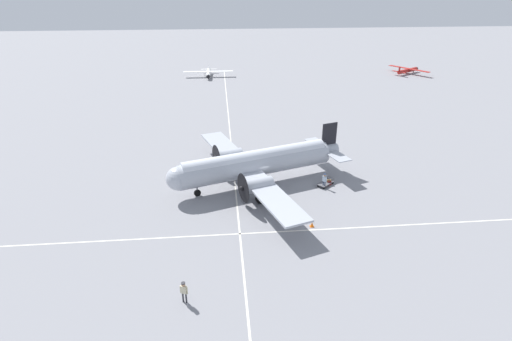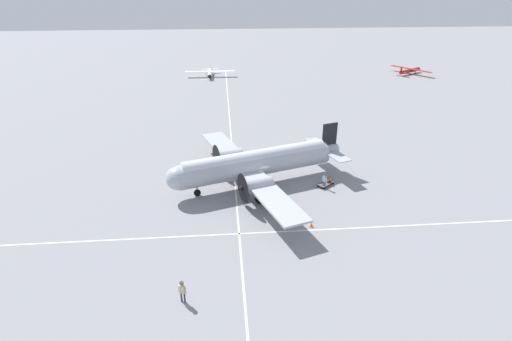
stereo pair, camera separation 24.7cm
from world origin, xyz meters
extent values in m
plane|color=gray|center=(0.00, 0.00, 0.00)|extent=(300.00, 300.00, 0.00)
cube|color=silver|center=(0.00, -9.08, 0.00)|extent=(120.00, 0.16, 0.01)
cube|color=silver|center=(-2.23, 0.00, 0.00)|extent=(0.16, 120.00, 0.01)
cylinder|color=#ADB2BC|center=(0.00, 0.00, 2.34)|extent=(16.43, 7.60, 2.47)
cylinder|color=silver|center=(0.00, 0.00, 3.02)|extent=(15.43, 6.64, 1.73)
sphere|color=#ADB2BC|center=(-7.82, -2.63, 2.34)|extent=(2.35, 2.35, 2.35)
cylinder|color=#ADB2BC|center=(7.82, 2.63, 2.46)|extent=(3.49, 2.31, 1.36)
cube|color=black|center=(8.39, 2.82, 4.19)|extent=(1.76, 0.71, 2.84)
cube|color=#ADB2BC|center=(8.20, 2.75, 2.58)|extent=(3.85, 7.44, 0.10)
cube|color=#ADB2BC|center=(-1.14, -0.38, 2.03)|extent=(9.75, 22.48, 0.20)
cylinder|color=#ADB2BC|center=(-0.18, -4.15, 2.05)|extent=(3.10, 2.19, 1.36)
cylinder|color=black|center=(-1.65, -4.65, 2.05)|extent=(0.95, 2.72, 2.85)
sphere|color=black|center=(-1.78, -4.69, 2.05)|extent=(0.48, 0.48, 0.48)
cylinder|color=#ADB2BC|center=(-2.65, 3.21, 2.05)|extent=(3.10, 2.19, 1.36)
cylinder|color=black|center=(-4.12, 2.71, 2.05)|extent=(0.95, 2.72, 2.85)
sphere|color=black|center=(-4.25, 2.67, 2.05)|extent=(0.48, 0.48, 0.48)
cylinder|color=#4C4C51|center=(0.09, -4.06, 1.03)|extent=(0.18, 0.18, 0.95)
cylinder|color=black|center=(0.09, -4.06, 0.55)|extent=(1.14, 0.63, 1.10)
cylinder|color=#4C4C51|center=(-2.38, 3.30, 1.03)|extent=(0.18, 0.18, 0.95)
cylinder|color=black|center=(-2.38, 3.30, 0.55)|extent=(1.14, 0.63, 1.10)
cylinder|color=#4C4C51|center=(-6.10, -2.05, 0.79)|extent=(0.14, 0.14, 0.87)
cylinder|color=black|center=(-6.10, -2.05, 0.35)|extent=(0.72, 0.39, 0.70)
cylinder|color=#2D2D33|center=(-6.48, -16.73, 0.40)|extent=(0.12, 0.12, 0.80)
cylinder|color=#2D2D33|center=(-6.26, -16.81, 0.40)|extent=(0.12, 0.12, 0.80)
cube|color=beige|center=(-6.37, -16.77, 1.10)|extent=(0.42, 0.31, 0.60)
sphere|color=tan|center=(-6.37, -16.77, 1.53)|extent=(0.27, 0.27, 0.27)
cylinder|color=beige|center=(-6.60, -16.69, 1.07)|extent=(0.09, 0.09, 0.57)
cylinder|color=beige|center=(-6.15, -16.86, 1.07)|extent=(0.09, 0.09, 0.57)
cube|color=black|center=(-6.34, -16.68, 1.17)|extent=(0.05, 0.03, 0.38)
cylinder|color=#2D2D33|center=(-6.37, -16.77, 1.65)|extent=(0.36, 0.36, 0.07)
cylinder|color=navy|center=(7.06, -1.64, 0.39)|extent=(0.11, 0.11, 0.78)
cylinder|color=navy|center=(6.92, -1.46, 0.39)|extent=(0.11, 0.11, 0.78)
cube|color=silver|center=(6.99, -1.55, 1.07)|extent=(0.37, 0.40, 0.58)
sphere|color=tan|center=(6.99, -1.55, 1.49)|extent=(0.26, 0.26, 0.26)
cylinder|color=silver|center=(7.13, -1.73, 1.04)|extent=(0.09, 0.09, 0.56)
cylinder|color=silver|center=(6.84, -1.37, 1.04)|extent=(0.09, 0.09, 0.56)
cylinder|color=navy|center=(6.99, -1.55, 1.60)|extent=(0.38, 0.38, 0.06)
cube|color=maroon|center=(7.73, -0.91, 0.24)|extent=(0.39, 0.15, 0.49)
cube|color=#551515|center=(7.73, -0.91, 0.52)|extent=(0.14, 0.11, 0.02)
cube|color=brown|center=(7.69, -0.87, 0.30)|extent=(0.45, 0.19, 0.61)
cube|color=#4A3520|center=(7.69, -0.87, 0.64)|extent=(0.16, 0.13, 0.02)
cube|color=#56565B|center=(7.33, -0.93, 0.30)|extent=(2.20, 2.10, 0.04)
cube|color=#56565B|center=(8.09, -0.27, 0.54)|extent=(0.67, 0.76, 0.04)
cylinder|color=#56565B|center=(8.39, -0.61, 0.43)|extent=(0.04, 0.04, 0.22)
cylinder|color=#56565B|center=(7.79, 0.08, 0.43)|extent=(0.04, 0.04, 0.22)
cylinder|color=black|center=(7.00, -1.74, 0.14)|extent=(0.25, 0.23, 0.28)
cylinder|color=black|center=(6.48, -1.15, 0.14)|extent=(0.25, 0.23, 0.28)
cylinder|color=black|center=(8.18, -0.70, 0.14)|extent=(0.25, 0.23, 0.28)
cylinder|color=black|center=(7.67, -0.11, 0.14)|extent=(0.25, 0.23, 0.28)
cylinder|color=white|center=(-5.81, 53.34, 0.80)|extent=(0.94, 7.37, 0.90)
sphere|color=black|center=(-5.83, 49.49, 0.80)|extent=(0.81, 0.81, 0.81)
cube|color=white|center=(-5.81, 52.93, 1.21)|extent=(11.06, 1.21, 0.08)
cube|color=white|center=(-5.79, 56.94, 1.52)|extent=(0.06, 0.66, 1.17)
cube|color=white|center=(-5.79, 56.94, 0.94)|extent=(3.61, 0.59, 0.04)
cylinder|color=black|center=(-5.83, 50.72, 0.14)|extent=(0.08, 0.28, 0.28)
cylinder|color=#4C4C51|center=(-5.83, 50.72, 0.24)|extent=(0.06, 0.06, 0.21)
cylinder|color=black|center=(-4.99, 53.74, 0.14)|extent=(0.08, 0.28, 0.28)
cylinder|color=#4C4C51|center=(-4.99, 53.74, 0.24)|extent=(0.06, 0.06, 0.21)
cylinder|color=black|center=(-6.63, 53.75, 0.14)|extent=(0.08, 0.28, 0.28)
cylinder|color=#4C4C51|center=(-6.63, 53.75, 0.24)|extent=(0.06, 0.06, 0.21)
cylinder|color=#B2231E|center=(40.02, 51.86, 0.77)|extent=(6.28, 4.45, 0.85)
sphere|color=black|center=(43.06, 53.81, 0.77)|extent=(0.76, 0.76, 0.76)
cube|color=#B2231E|center=(40.34, 52.07, 1.15)|extent=(6.51, 9.32, 0.08)
cube|color=#B2231E|center=(37.17, 50.04, 1.45)|extent=(0.55, 0.38, 1.10)
cube|color=#B2231E|center=(37.17, 50.04, 0.90)|extent=(2.28, 3.14, 0.04)
cylinder|color=black|center=(42.09, 53.19, 0.14)|extent=(0.28, 0.22, 0.28)
cylinder|color=#4C4C51|center=(42.09, 53.19, 0.24)|extent=(0.06, 0.06, 0.21)
cylinder|color=black|center=(39.28, 52.30, 0.14)|extent=(0.28, 0.22, 0.28)
cylinder|color=#4C4C51|center=(39.28, 52.30, 0.24)|extent=(0.06, 0.06, 0.21)
cylinder|color=black|center=(40.11, 51.01, 0.14)|extent=(0.28, 0.22, 0.28)
cylinder|color=#4C4C51|center=(40.11, 51.01, 0.24)|extent=(0.06, 0.06, 0.21)
cube|color=orange|center=(4.17, -8.55, 0.01)|extent=(0.36, 0.36, 0.03)
cone|color=orange|center=(4.17, -8.55, 0.24)|extent=(0.30, 0.30, 0.47)
camera|label=1|loc=(-3.48, -37.61, 19.67)|focal=28.00mm
camera|label=2|loc=(-3.23, -37.63, 19.67)|focal=28.00mm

